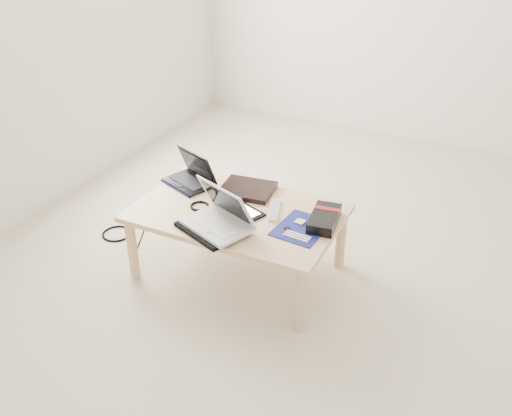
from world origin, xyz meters
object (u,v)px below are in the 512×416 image
at_px(gpu_box, 324,219).
at_px(coffee_table, 238,218).
at_px(netbook, 191,176).
at_px(white_laptop, 220,217).

bearing_deg(gpu_box, coffee_table, -169.85).
bearing_deg(netbook, gpu_box, -5.53).
bearing_deg(gpu_box, white_laptop, -148.64).
relative_size(coffee_table, gpu_box, 3.88).
distance_m(coffee_table, netbook, 0.44).
xyz_separation_m(coffee_table, netbook, (-0.39, 0.17, 0.09)).
distance_m(netbook, gpu_box, 0.86).
bearing_deg(gpu_box, netbook, 174.47).
relative_size(coffee_table, white_laptop, 2.73).
distance_m(netbook, white_laptop, 0.54).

